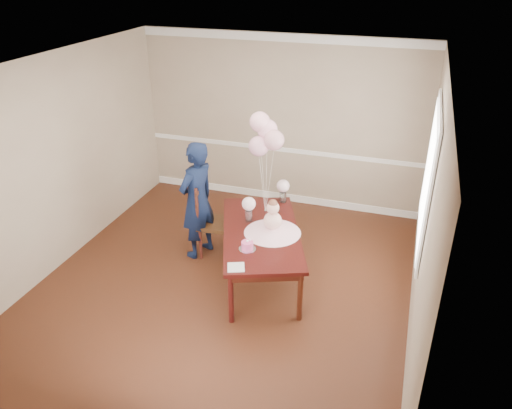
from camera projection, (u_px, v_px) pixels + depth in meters
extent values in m
cube|color=#34170D|center=(226.00, 282.00, 6.33)|extent=(4.50, 5.00, 0.00)
cube|color=silver|center=(218.00, 67.00, 5.10)|extent=(4.50, 5.00, 0.02)
cube|color=tan|center=(281.00, 122.00, 7.83)|extent=(4.50, 0.02, 2.70)
cube|color=tan|center=(95.00, 325.00, 3.60)|extent=(4.50, 0.02, 2.70)
cube|color=tan|center=(58.00, 163.00, 6.34)|extent=(0.02, 5.00, 2.70)
cube|color=tan|center=(427.00, 215.00, 5.10)|extent=(0.02, 5.00, 2.70)
cube|color=white|center=(280.00, 149.00, 8.03)|extent=(4.50, 0.02, 0.07)
cube|color=white|center=(283.00, 37.00, 7.24)|extent=(4.50, 0.02, 0.12)
cube|color=white|center=(279.00, 196.00, 8.41)|extent=(4.50, 0.02, 0.12)
cube|color=white|center=(429.00, 178.00, 5.43)|extent=(0.02, 1.66, 1.56)
cube|color=white|center=(427.00, 178.00, 5.44)|extent=(0.01, 1.50, 1.40)
cube|color=black|center=(261.00, 232.00, 6.13)|extent=(1.52, 2.04, 0.05)
cube|color=black|center=(261.00, 237.00, 6.16)|extent=(1.40, 1.92, 0.09)
cylinder|color=black|center=(231.00, 299.00, 5.52)|extent=(0.08, 0.08, 0.64)
cylinder|color=black|center=(300.00, 296.00, 5.56)|extent=(0.08, 0.08, 0.64)
cylinder|color=black|center=(230.00, 224.00, 7.02)|extent=(0.08, 0.08, 0.64)
cylinder|color=black|center=(284.00, 223.00, 7.06)|extent=(0.08, 0.08, 0.64)
cone|color=#FFBBD0|center=(272.00, 229.00, 6.07)|extent=(0.90, 0.90, 0.09)
sphere|color=#FFA1BC|center=(273.00, 221.00, 6.01)|extent=(0.22, 0.22, 0.22)
sphere|color=beige|center=(273.00, 208.00, 5.93)|extent=(0.16, 0.16, 0.16)
sphere|color=brown|center=(273.00, 204.00, 5.91)|extent=(0.11, 0.11, 0.11)
cylinder|color=silver|center=(247.00, 249.00, 5.75)|extent=(0.26, 0.26, 0.01)
cylinder|color=#E3478E|center=(247.00, 245.00, 5.72)|extent=(0.18, 0.18, 0.09)
sphere|color=white|center=(247.00, 241.00, 5.70)|extent=(0.03, 0.03, 0.03)
sphere|color=silver|center=(250.00, 240.00, 5.71)|extent=(0.03, 0.03, 0.03)
cylinder|color=silver|center=(249.00, 215.00, 6.33)|extent=(0.12, 0.12, 0.15)
sphere|color=#FFD5DA|center=(249.00, 204.00, 6.25)|extent=(0.17, 0.17, 0.17)
cylinder|color=silver|center=(283.00, 197.00, 6.80)|extent=(0.12, 0.12, 0.15)
sphere|color=silver|center=(283.00, 186.00, 6.72)|extent=(0.17, 0.17, 0.17)
cube|color=silver|center=(236.00, 267.00, 5.41)|extent=(0.24, 0.24, 0.01)
cylinder|color=silver|center=(266.00, 211.00, 6.57)|extent=(0.05, 0.05, 0.02)
sphere|color=#DB9BB4|center=(259.00, 146.00, 6.15)|extent=(0.26, 0.26, 0.26)
sphere|color=#D899A8|center=(274.00, 140.00, 6.08)|extent=(0.26, 0.26, 0.26)
sphere|color=#FFB4CD|center=(267.00, 129.00, 6.16)|extent=(0.26, 0.26, 0.26)
sphere|color=#FFB4CA|center=(260.00, 122.00, 6.13)|extent=(0.26, 0.26, 0.26)
cylinder|color=white|center=(262.00, 185.00, 6.39)|extent=(0.08, 0.03, 0.77)
cylinder|color=silver|center=(270.00, 182.00, 6.36)|extent=(0.10, 0.01, 0.86)
cylinder|color=white|center=(266.00, 176.00, 6.40)|extent=(0.02, 0.09, 0.95)
cylinder|color=silver|center=(263.00, 173.00, 6.38)|extent=(0.11, 0.06, 1.04)
cube|color=#361E0E|center=(217.00, 224.00, 6.74)|extent=(0.50, 0.50, 0.05)
cylinder|color=#3A130F|center=(201.00, 244.00, 6.73)|extent=(0.05, 0.05, 0.44)
cylinder|color=#351A0E|center=(227.00, 247.00, 6.66)|extent=(0.05, 0.05, 0.44)
cylinder|color=#3A2210|center=(209.00, 231.00, 7.05)|extent=(0.05, 0.05, 0.44)
cylinder|color=#331C0E|center=(234.00, 234.00, 6.98)|extent=(0.05, 0.05, 0.44)
cylinder|color=#3C1810|center=(197.00, 209.00, 6.48)|extent=(0.05, 0.05, 0.58)
cylinder|color=#3D1510|center=(205.00, 196.00, 6.81)|extent=(0.05, 0.05, 0.58)
cube|color=#38130F|center=(202.00, 211.00, 6.70)|extent=(0.08, 0.41, 0.05)
cube|color=black|center=(201.00, 200.00, 6.63)|extent=(0.08, 0.41, 0.05)
cube|color=black|center=(200.00, 189.00, 6.55)|extent=(0.08, 0.41, 0.05)
imported|color=#0E1732|center=(197.00, 200.00, 6.59)|extent=(0.57, 0.69, 1.63)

